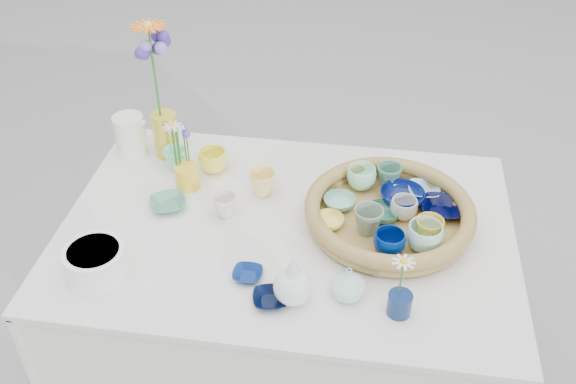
# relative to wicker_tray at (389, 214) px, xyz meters

# --- Properties ---
(wicker_tray) EXTENTS (0.47, 0.47, 0.08)m
(wicker_tray) POSITION_rel_wicker_tray_xyz_m (0.00, 0.00, 0.00)
(wicker_tray) COLOR olive
(wicker_tray) RESTS_ON display_table
(tray_ceramic_0) EXTENTS (0.14, 0.14, 0.04)m
(tray_ceramic_0) POSITION_rel_wicker_tray_xyz_m (0.04, 0.08, -0.00)
(tray_ceramic_0) COLOR #081658
(tray_ceramic_0) RESTS_ON wicker_tray
(tray_ceramic_1) EXTENTS (0.13, 0.13, 0.03)m
(tray_ceramic_1) POSITION_rel_wicker_tray_xyz_m (0.15, 0.05, -0.01)
(tray_ceramic_1) COLOR black
(tray_ceramic_1) RESTS_ON wicker_tray
(tray_ceramic_2) EXTENTS (0.08, 0.08, 0.07)m
(tray_ceramic_2) POSITION_rel_wicker_tray_xyz_m (0.11, -0.07, 0.01)
(tray_ceramic_2) COLOR gold
(tray_ceramic_2) RESTS_ON wicker_tray
(tray_ceramic_3) EXTENTS (0.13, 0.13, 0.03)m
(tray_ceramic_3) POSITION_rel_wicker_tray_xyz_m (-0.02, 0.00, -0.01)
(tray_ceramic_3) COLOR #2F7055
(tray_ceramic_3) RESTS_ON wicker_tray
(tray_ceramic_4) EXTENTS (0.09, 0.09, 0.08)m
(tray_ceramic_4) POSITION_rel_wicker_tray_xyz_m (-0.06, -0.06, 0.02)
(tray_ceramic_4) COLOR gray
(tray_ceramic_4) RESTS_ON wicker_tray
(tray_ceramic_5) EXTENTS (0.11, 0.11, 0.03)m
(tray_ceramic_5) POSITION_rel_wicker_tray_xyz_m (-0.14, 0.04, -0.01)
(tray_ceramic_5) COLOR #83CBAE
(tray_ceramic_5) RESTS_ON wicker_tray
(tray_ceramic_6) EXTENTS (0.10, 0.10, 0.07)m
(tray_ceramic_6) POSITION_rel_wicker_tray_xyz_m (-0.09, 0.14, 0.01)
(tray_ceramic_6) COLOR #B3FDD7
(tray_ceramic_6) RESTS_ON wicker_tray
(tray_ceramic_7) EXTENTS (0.08, 0.08, 0.06)m
(tray_ceramic_7) POSITION_rel_wicker_tray_xyz_m (0.04, 0.02, 0.01)
(tray_ceramic_7) COLOR silver
(tray_ceramic_7) RESTS_ON wicker_tray
(tray_ceramic_8) EXTENTS (0.10, 0.10, 0.02)m
(tray_ceramic_8) POSITION_rel_wicker_tray_xyz_m (0.10, 0.13, -0.01)
(tray_ceramic_8) COLOR #99CAF9
(tray_ceramic_8) RESTS_ON wicker_tray
(tray_ceramic_9) EXTENTS (0.09, 0.09, 0.07)m
(tray_ceramic_9) POSITION_rel_wicker_tray_xyz_m (0.00, -0.14, 0.01)
(tray_ceramic_9) COLOR navy
(tray_ceramic_9) RESTS_ON wicker_tray
(tray_ceramic_10) EXTENTS (0.09, 0.09, 0.03)m
(tray_ceramic_10) POSITION_rel_wicker_tray_xyz_m (-0.16, -0.05, -0.01)
(tray_ceramic_10) COLOR #FFE15B
(tray_ceramic_10) RESTS_ON wicker_tray
(tray_ceramic_11) EXTENTS (0.10, 0.10, 0.08)m
(tray_ceramic_11) POSITION_rel_wicker_tray_xyz_m (0.09, -0.10, 0.02)
(tray_ceramic_11) COLOR #B1EDDC
(tray_ceramic_11) RESTS_ON wicker_tray
(tray_ceramic_12) EXTENTS (0.10, 0.10, 0.07)m
(tray_ceramic_12) POSITION_rel_wicker_tray_xyz_m (-0.01, 0.16, 0.01)
(tray_ceramic_12) COLOR #49836C
(tray_ceramic_12) RESTS_ON wicker_tray
(loose_ceramic_0) EXTENTS (0.11, 0.11, 0.07)m
(loose_ceramic_0) POSITION_rel_wicker_tray_xyz_m (-0.55, 0.18, -0.00)
(loose_ceramic_0) COLOR #FDF245
(loose_ceramic_0) RESTS_ON display_table
(loose_ceramic_1) EXTENTS (0.09, 0.09, 0.08)m
(loose_ceramic_1) POSITION_rel_wicker_tray_xyz_m (-0.37, 0.09, 0.00)
(loose_ceramic_1) COLOR #FFE57E
(loose_ceramic_1) RESTS_ON display_table
(loose_ceramic_2) EXTENTS (0.14, 0.14, 0.03)m
(loose_ceramic_2) POSITION_rel_wicker_tray_xyz_m (-0.63, -0.02, -0.03)
(loose_ceramic_2) COLOR #4F9172
(loose_ceramic_2) RESTS_ON display_table
(loose_ceramic_3) EXTENTS (0.09, 0.09, 0.06)m
(loose_ceramic_3) POSITION_rel_wicker_tray_xyz_m (-0.46, -0.03, -0.01)
(loose_ceramic_3) COLOR silver
(loose_ceramic_3) RESTS_ON display_table
(loose_ceramic_4) EXTENTS (0.08, 0.08, 0.02)m
(loose_ceramic_4) POSITION_rel_wicker_tray_xyz_m (-0.35, -0.26, -0.03)
(loose_ceramic_4) COLOR navy
(loose_ceramic_4) RESTS_ON display_table
(loose_ceramic_5) EXTENTS (0.09, 0.09, 0.07)m
(loose_ceramic_5) POSITION_rel_wicker_tray_xyz_m (-0.67, 0.18, -0.00)
(loose_ceramic_5) COLOR #97EFC6
(loose_ceramic_5) RESTS_ON display_table
(loose_ceramic_6) EXTENTS (0.10, 0.10, 0.02)m
(loose_ceramic_6) POSITION_rel_wicker_tray_xyz_m (-0.28, -0.34, -0.03)
(loose_ceramic_6) COLOR black
(loose_ceramic_6) RESTS_ON display_table
(fluted_bowl) EXTENTS (0.20, 0.20, 0.08)m
(fluted_bowl) POSITION_rel_wicker_tray_xyz_m (-0.73, -0.31, 0.00)
(fluted_bowl) COLOR white
(fluted_bowl) RESTS_ON display_table
(bud_vase_paleblue) EXTENTS (0.10, 0.10, 0.15)m
(bud_vase_paleblue) POSITION_rel_wicker_tray_xyz_m (-0.22, -0.32, 0.04)
(bud_vase_paleblue) COLOR white
(bud_vase_paleblue) RESTS_ON display_table
(bud_vase_seafoam) EXTENTS (0.12, 0.12, 0.09)m
(bud_vase_seafoam) POSITION_rel_wicker_tray_xyz_m (-0.09, -0.29, 0.01)
(bud_vase_seafoam) COLOR silver
(bud_vase_seafoam) RESTS_ON display_table
(bud_vase_cobalt) EXTENTS (0.08, 0.08, 0.06)m
(bud_vase_cobalt) POSITION_rel_wicker_tray_xyz_m (0.03, -0.33, -0.01)
(bud_vase_cobalt) COLOR navy
(bud_vase_cobalt) RESTS_ON display_table
(single_daisy) EXTENTS (0.07, 0.07, 0.12)m
(single_daisy) POSITION_rel_wicker_tray_xyz_m (0.03, -0.31, 0.07)
(single_daisy) COLOR white
(single_daisy) RESTS_ON bud_vase_cobalt
(tall_vase_yellow) EXTENTS (0.09, 0.09, 0.15)m
(tall_vase_yellow) POSITION_rel_wicker_tray_xyz_m (-0.71, 0.25, 0.04)
(tall_vase_yellow) COLOR gold
(tall_vase_yellow) RESTS_ON display_table
(gerbera) EXTENTS (0.13, 0.13, 0.31)m
(gerbera) POSITION_rel_wicker_tray_xyz_m (-0.73, 0.25, 0.25)
(gerbera) COLOR orange
(gerbera) RESTS_ON tall_vase_yellow
(hydrangea) EXTENTS (0.10, 0.10, 0.32)m
(hydrangea) POSITION_rel_wicker_tray_xyz_m (-0.72, 0.24, 0.22)
(hydrangea) COLOR #4331A8
(hydrangea) RESTS_ON tall_vase_yellow
(white_pitcher) EXTENTS (0.16, 0.13, 0.13)m
(white_pitcher) POSITION_rel_wicker_tray_xyz_m (-0.83, 0.24, 0.03)
(white_pitcher) COLOR white
(white_pitcher) RESTS_ON display_table
(daisy_cup) EXTENTS (0.08, 0.08, 0.08)m
(daisy_cup) POSITION_rel_wicker_tray_xyz_m (-0.60, 0.08, 0.00)
(daisy_cup) COLOR yellow
(daisy_cup) RESTS_ON display_table
(daisy_posy) EXTENTS (0.11, 0.11, 0.15)m
(daisy_posy) POSITION_rel_wicker_tray_xyz_m (-0.62, 0.09, 0.11)
(daisy_posy) COLOR white
(daisy_posy) RESTS_ON daisy_cup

